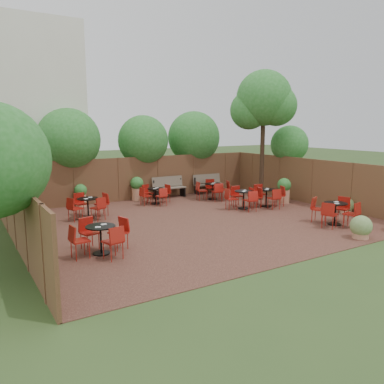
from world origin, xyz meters
TOP-DOWN VIEW (x-y plane):
  - ground at (0.00, 0.00)m, footprint 80.00×80.00m
  - courtyard_paving at (0.00, 0.00)m, footprint 12.00×10.00m
  - fence_back at (0.00, 5.00)m, footprint 12.00×0.08m
  - fence_left at (-6.00, 0.00)m, footprint 0.08×10.00m
  - fence_right at (6.00, 0.00)m, footprint 0.08×10.00m
  - neighbour_building at (-4.50, 8.00)m, footprint 5.00×4.00m
  - overhang_foliage at (-2.39, 3.15)m, footprint 15.44×10.90m
  - courtyard_tree at (4.76, 1.88)m, footprint 2.68×2.58m
  - park_bench_left at (1.34, 4.63)m, footprint 1.62×0.53m
  - park_bench_right at (3.62, 4.63)m, footprint 1.58×0.60m
  - bistro_tables at (0.84, 0.63)m, footprint 9.64×8.09m
  - planters at (-0.89, 3.65)m, footprint 11.39×4.55m
  - low_shrubs at (4.40, -3.88)m, footprint 3.18×3.16m

SIDE VIEW (x-z plane):
  - ground at x=0.00m, z-range 0.00..0.00m
  - courtyard_paving at x=0.00m, z-range 0.00..0.02m
  - low_shrubs at x=4.40m, z-range -0.02..0.70m
  - bistro_tables at x=0.84m, z-range 0.01..0.91m
  - park_bench_right at x=3.62m, z-range 0.03..0.99m
  - park_bench_left at x=1.34m, z-range 0.03..1.03m
  - planters at x=-0.89m, z-range 0.04..1.19m
  - fence_back at x=0.00m, z-range 0.00..2.00m
  - fence_left at x=-6.00m, z-range 0.00..2.00m
  - fence_right at x=6.00m, z-range 0.00..2.00m
  - overhang_foliage at x=-2.39m, z-range 1.39..4.13m
  - neighbour_building at x=-4.50m, z-range 0.00..8.00m
  - courtyard_tree at x=4.76m, z-range 1.52..7.40m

